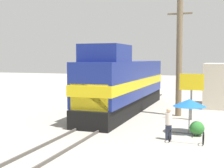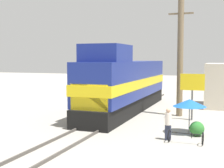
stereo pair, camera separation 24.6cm
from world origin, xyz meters
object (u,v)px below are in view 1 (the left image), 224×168
object	(u,v)px
vendor_umbrella	(189,103)
billboard_sign	(192,86)
person_bystander	(169,123)
bicycle	(186,137)
locomotive	(124,84)
utility_pole	(179,58)

from	to	relation	value
vendor_umbrella	billboard_sign	world-z (taller)	billboard_sign
person_bystander	bicycle	world-z (taller)	person_bystander
locomotive	vendor_umbrella	bearing A→B (deg)	-45.16
person_bystander	bicycle	distance (m)	1.18
vendor_umbrella	bicycle	xyz separation A→B (m)	(0.09, -2.26, -1.41)
locomotive	billboard_sign	world-z (taller)	locomotive
vendor_umbrella	bicycle	size ratio (longest dim) A/B	1.14
locomotive	vendor_umbrella	size ratio (longest dim) A/B	7.93
bicycle	vendor_umbrella	bearing A→B (deg)	3.90
billboard_sign	person_bystander	xyz separation A→B (m)	(-0.60, -5.88, -1.47)
vendor_umbrella	locomotive	bearing A→B (deg)	134.84
locomotive	person_bystander	xyz separation A→B (m)	(4.78, -7.57, -1.29)
utility_pole	vendor_umbrella	xyz separation A→B (m)	(1.31, -5.36, -2.58)
vendor_umbrella	billboard_sign	size ratio (longest dim) A/B	0.61
utility_pole	billboard_sign	distance (m)	2.60
utility_pole	person_bystander	bearing A→B (deg)	-86.47
utility_pole	vendor_umbrella	bearing A→B (deg)	-76.23
person_bystander	bicycle	bearing A→B (deg)	-21.44
locomotive	bicycle	size ratio (longest dim) A/B	9.02
billboard_sign	bicycle	world-z (taller)	billboard_sign
billboard_sign	person_bystander	size ratio (longest dim) A/B	1.92
vendor_umbrella	bicycle	bearing A→B (deg)	-87.71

